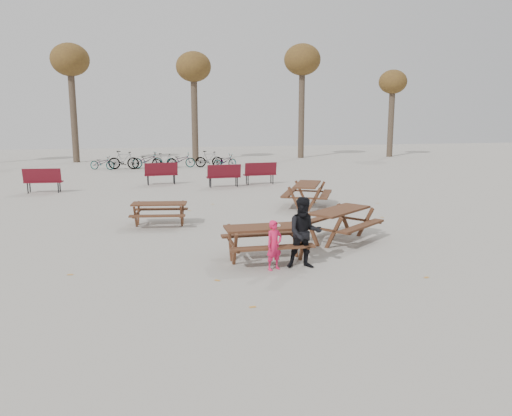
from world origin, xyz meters
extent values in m
plane|color=gray|center=(0.00, 0.00, 0.00)|extent=(80.00, 80.00, 0.00)
cube|color=#3C2116|center=(0.00, 0.00, 0.75)|extent=(1.80, 0.70, 0.05)
cube|color=#3C2116|center=(0.00, -0.60, 0.45)|extent=(1.80, 0.25, 0.05)
cube|color=#3C2116|center=(0.00, 0.60, 0.45)|extent=(1.80, 0.25, 0.05)
cylinder|color=#3C2116|center=(-0.75, -0.30, 0.36)|extent=(0.08, 0.08, 0.73)
cylinder|color=#3C2116|center=(-0.75, 0.30, 0.36)|extent=(0.08, 0.08, 0.73)
cylinder|color=#3C2116|center=(0.75, -0.30, 0.36)|extent=(0.08, 0.08, 0.73)
cylinder|color=#3C2116|center=(0.75, 0.30, 0.36)|extent=(0.08, 0.08, 0.73)
cube|color=white|center=(0.21, -0.04, 0.79)|extent=(0.18, 0.11, 0.03)
ellipsoid|color=tan|center=(0.21, -0.04, 0.83)|extent=(0.14, 0.06, 0.05)
cylinder|color=silver|center=(0.07, -0.17, 0.85)|extent=(0.06, 0.06, 0.15)
cylinder|color=#FF9F0D|center=(0.07, -0.17, 0.83)|extent=(0.07, 0.07, 0.05)
cylinder|color=white|center=(0.07, -0.17, 0.94)|extent=(0.03, 0.03, 0.02)
imported|color=#DF1B4F|center=(0.01, -0.69, 0.52)|extent=(0.45, 0.38, 1.05)
imported|color=black|center=(0.65, -0.70, 0.75)|extent=(0.82, 0.69, 1.51)
imported|color=black|center=(-4.93, 20.21, 0.40)|extent=(1.61, 1.10, 0.80)
imported|color=black|center=(-3.70, 20.14, 0.54)|extent=(1.87, 0.84, 1.09)
imported|color=black|center=(-2.34, 20.49, 0.49)|extent=(1.95, 1.05, 0.97)
imported|color=black|center=(-1.32, 20.14, 0.45)|extent=(1.53, 0.55, 0.90)
imported|color=black|center=(-0.32, 20.50, 0.46)|extent=(1.79, 0.81, 0.91)
imported|color=black|center=(1.37, 20.18, 0.50)|extent=(1.68, 0.51, 1.00)
imported|color=black|center=(2.25, 19.49, 0.43)|extent=(1.72, 1.18, 0.85)
cylinder|color=#382B21|center=(-7.00, 25.50, 3.15)|extent=(0.44, 0.44, 6.30)
ellipsoid|color=brown|center=(-7.00, 25.50, 6.75)|extent=(2.52, 2.52, 2.14)
cylinder|color=#382B21|center=(1.00, 24.50, 2.97)|extent=(0.44, 0.44, 5.95)
ellipsoid|color=brown|center=(1.00, 24.50, 6.38)|extent=(2.38, 2.38, 2.02)
cylinder|color=#382B21|center=(9.00, 25.50, 3.32)|extent=(0.44, 0.44, 6.65)
ellipsoid|color=brown|center=(9.00, 25.50, 7.12)|extent=(2.66, 2.66, 2.26)
cylinder|color=#382B21|center=(16.00, 25.00, 2.62)|extent=(0.44, 0.44, 5.25)
ellipsoid|color=brown|center=(16.00, 25.00, 5.62)|extent=(2.10, 2.10, 1.79)
camera|label=1|loc=(-2.57, -10.35, 3.18)|focal=35.00mm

